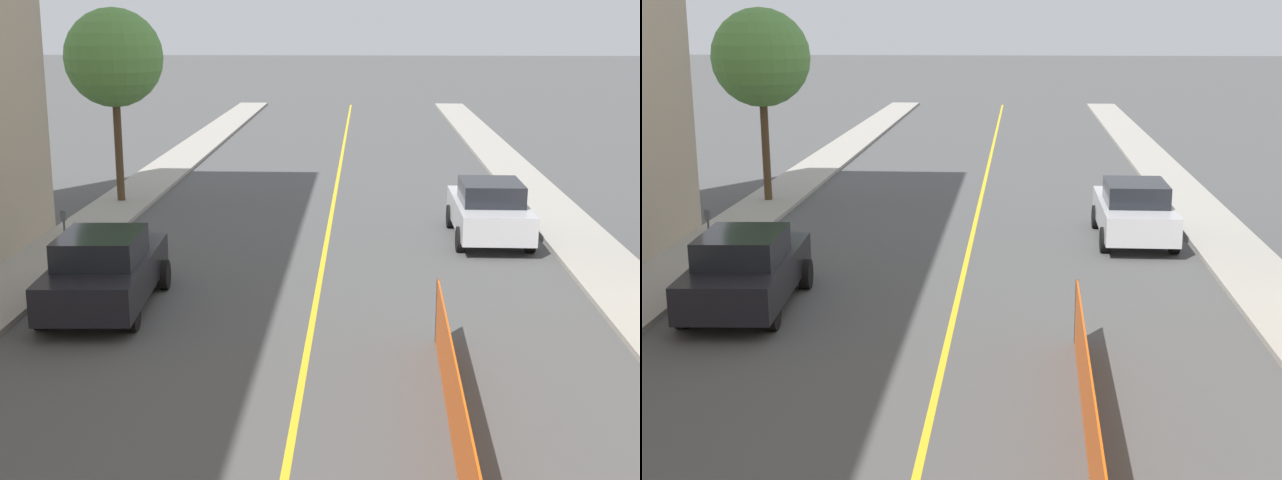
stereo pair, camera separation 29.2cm
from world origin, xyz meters
The scene contains 8 objects.
lane_stripe centered at (0.00, 33.32, 0.00)m, with size 0.12×66.64×0.01m.
sidewalk_left centered at (-6.58, 33.32, 0.06)m, with size 1.83×66.64×0.12m.
sidewalk_right centered at (6.58, 33.32, 0.06)m, with size 1.83×66.64×0.12m.
safety_mesh_fence centered at (2.23, 17.32, 0.59)m, with size 0.19×7.80×1.19m.
parked_car_curb_near centered at (-4.18, 22.79, 0.80)m, with size 2.04×4.39×1.59m.
parked_car_curb_mid centered at (4.24, 28.96, 0.80)m, with size 1.93×4.31×1.59m.
parking_meter_near_curb centered at (-6.01, 25.84, 1.02)m, with size 0.12×0.11×1.26m.
street_tree_left_near centered at (-6.67, 33.12, 4.50)m, with size 2.99×2.99×5.89m.
Camera 1 is at (0.96, 5.98, 5.67)m, focal length 50.00 mm.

